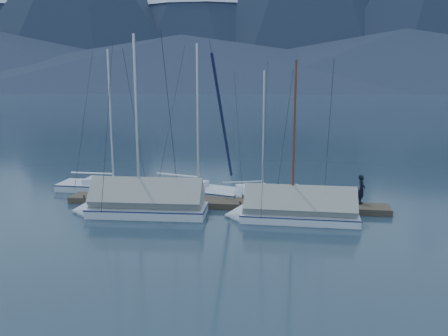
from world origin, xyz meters
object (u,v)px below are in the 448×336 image
(sailboat_open_right, at_px, (269,193))
(sailboat_covered_near, at_px, (289,212))
(person, at_px, (361,189))
(sailboat_open_left, at_px, (121,188))
(sailboat_covered_far, at_px, (137,205))
(sailboat_open_mid, at_px, (206,193))

(sailboat_open_right, bearing_deg, sailboat_covered_near, -75.30)
(person, bearing_deg, sailboat_open_left, 100.08)
(sailboat_open_right, height_order, person, sailboat_open_right)
(sailboat_open_right, distance_m, sailboat_covered_near, 5.01)
(sailboat_open_left, distance_m, sailboat_covered_far, 5.63)
(sailboat_open_left, distance_m, sailboat_covered_near, 11.68)
(sailboat_open_mid, bearing_deg, sailboat_covered_far, -122.89)
(sailboat_open_left, height_order, sailboat_open_right, sailboat_open_left)
(sailboat_covered_far, bearing_deg, sailboat_covered_near, 1.64)
(sailboat_open_left, relative_size, sailboat_covered_far, 0.95)
(person, bearing_deg, sailboat_open_right, 83.91)
(sailboat_open_mid, relative_size, sailboat_covered_near, 1.13)
(sailboat_covered_near, bearing_deg, sailboat_open_right, 104.70)
(sailboat_open_mid, distance_m, sailboat_open_right, 3.88)
(sailboat_open_mid, distance_m, sailboat_covered_far, 5.31)
(sailboat_covered_near, bearing_deg, sailboat_covered_far, -178.36)
(sailboat_open_left, xyz_separation_m, sailboat_open_mid, (5.59, -0.47, 0.01))
(sailboat_open_right, xyz_separation_m, sailboat_covered_near, (1.27, -4.84, 0.30))
(sailboat_open_left, height_order, sailboat_covered_far, sailboat_covered_far)
(sailboat_open_left, bearing_deg, sailboat_covered_far, -61.06)
(sailboat_open_mid, relative_size, sailboat_covered_far, 0.98)
(sailboat_open_mid, height_order, person, sailboat_open_mid)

